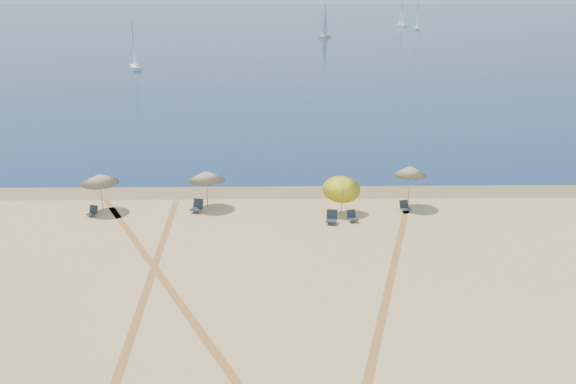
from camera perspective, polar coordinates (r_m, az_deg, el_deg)
name	(u,v)px	position (r m, az deg, el deg)	size (l,w,h in m)	color
ocean	(280,20)	(238.92, -0.79, 15.60)	(500.00, 500.00, 0.00)	#0C2151
wet_sand	(287,191)	(39.65, -0.09, 0.07)	(500.00, 500.00, 0.00)	olive
umbrella_1	(100,179)	(37.34, -17.02, 1.20)	(2.17, 2.20, 2.30)	gray
umbrella_2	(206,176)	(36.65, -7.57, 1.52)	(2.18, 2.18, 2.29)	gray
umbrella_3	(342,186)	(35.46, 4.99, 0.57)	(2.19, 2.19, 2.44)	gray
umbrella_4	(410,171)	(37.06, 11.26, 1.95)	(1.98, 1.98, 2.56)	gray
chair_1	(93,211)	(37.16, -17.62, -1.72)	(0.60, 0.66, 0.59)	black
chair_2	(197,206)	(36.42, -8.40, -1.32)	(0.80, 0.86, 0.73)	black
chair_3	(332,218)	(34.40, 4.07, -2.37)	(0.70, 0.79, 0.73)	black
chair_4	(352,216)	(34.79, 5.95, -2.26)	(0.68, 0.74, 0.63)	black
chair_5	(405,207)	(36.77, 10.74, -1.33)	(0.66, 0.73, 0.63)	black
sailboat_0	(418,21)	(193.73, 11.90, 15.23)	(2.15, 5.52, 8.01)	white
sailboat_1	(325,27)	(161.09, 3.46, 14.99)	(3.44, 5.70, 8.30)	white
sailboat_2	(134,55)	(101.83, -14.04, 12.21)	(2.77, 4.99, 7.23)	white
sailboat_3	(401,19)	(207.19, 10.46, 15.47)	(3.18, 5.18, 7.57)	white
tire_tracks	(222,301)	(26.47, -6.11, -9.97)	(46.05, 41.37, 0.00)	tan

